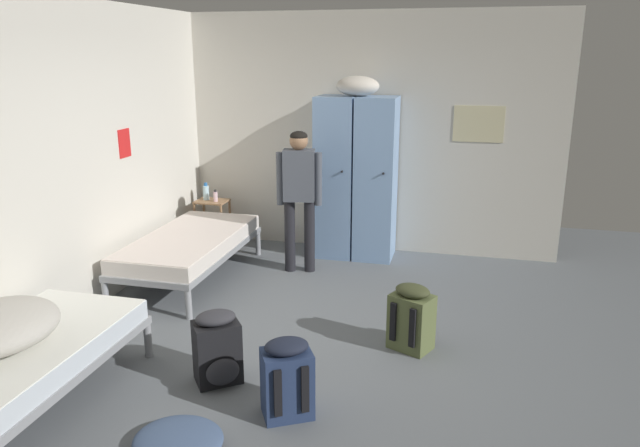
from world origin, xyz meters
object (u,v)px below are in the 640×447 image
locker_bank (356,175)px  bed_left_front (14,363)px  shelf_unit (213,218)px  backpack_olive (412,318)px  bed_left_rear (190,245)px  backpack_black (217,349)px  clothes_pile_denim (178,440)px  backpack_navy (287,379)px  person_traveler (299,189)px  water_bottle (206,192)px  lotion_bottle (215,196)px

locker_bank → bed_left_front: (-1.53, -3.75, -0.59)m
shelf_unit → locker_bank: bearing=1.6°
backpack_olive → bed_left_rear: bearing=157.9°
backpack_black → clothes_pile_denim: backpack_black is taller
backpack_olive → clothes_pile_denim: (-1.24, -1.64, -0.20)m
locker_bank → bed_left_rear: locker_bank is taller
bed_left_rear → backpack_navy: 2.72m
person_traveler → backpack_black: bearing=-88.6°
backpack_navy → clothes_pile_denim: bearing=-136.3°
backpack_black → water_bottle: bearing=115.4°
water_bottle → backpack_navy: water_bottle is taller
locker_bank → person_traveler: size_ratio=1.35×
shelf_unit → water_bottle: 0.33m
lotion_bottle → backpack_olive: 3.35m
backpack_black → backpack_navy: 0.66m
bed_left_front → backpack_navy: 1.77m
water_bottle → clothes_pile_denim: size_ratio=0.38×
locker_bank → lotion_bottle: size_ratio=14.14×
locker_bank → lotion_bottle: 1.75m
lotion_bottle → backpack_black: size_ratio=0.27×
shelf_unit → lotion_bottle: bearing=-29.7°
lotion_bottle → water_bottle: bearing=158.2°
water_bottle → backpack_olive: bearing=-38.1°
lotion_bottle → backpack_navy: bearing=-59.6°
shelf_unit → backpack_navy: size_ratio=1.04×
backpack_olive → water_bottle: bearing=141.9°
backpack_black → shelf_unit: bearing=114.3°
locker_bank → backpack_navy: size_ratio=3.76×
locker_bank → backpack_navy: locker_bank is taller
bed_left_rear → person_traveler: bearing=26.6°
backpack_olive → lotion_bottle: bearing=141.1°
shelf_unit → bed_left_front: size_ratio=0.30×
backpack_navy → lotion_bottle: bearing=120.4°
shelf_unit → person_traveler: bearing=-25.7°
locker_bank → backpack_olive: bearing=-68.0°
bed_left_front → clothes_pile_denim: bearing=-3.6°
bed_left_front → clothes_pile_denim: (1.18, -0.07, -0.32)m
lotion_bottle → locker_bank: bearing=3.0°
water_bottle → backpack_olive: (2.74, -2.15, -0.40)m
lotion_bottle → clothes_pile_denim: 4.02m
backpack_navy → clothes_pile_denim: (-0.53, -0.51, -0.20)m
backpack_black → backpack_olive: size_ratio=1.00×
shelf_unit → backpack_olive: bearing=-38.6°
locker_bank → bed_left_rear: (-1.53, -1.20, -0.59)m
backpack_navy → backpack_olive: bearing=58.1°
bed_left_front → backpack_navy: size_ratio=3.45×
backpack_navy → shelf_unit: bearing=121.0°
shelf_unit → water_bottle: (-0.08, 0.02, 0.32)m
backpack_black → locker_bank: bearing=82.0°
bed_left_rear → clothes_pile_denim: 2.89m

